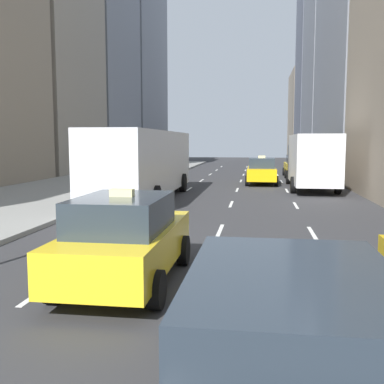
{
  "coord_description": "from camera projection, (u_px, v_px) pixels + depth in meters",
  "views": [
    {
      "loc": [
        3.71,
        0.27,
        2.75
      ],
      "look_at": [
        1.76,
        13.71,
        1.23
      ],
      "focal_mm": 42.0,
      "sensor_mm": 36.0,
      "label": 1
    }
  ],
  "objects": [
    {
      "name": "sidewalk_left",
      "position": [
        84.0,
        185.0,
        28.12
      ],
      "size": [
        8.0,
        66.0,
        0.15
      ],
      "primitive_type": "cube",
      "color": "gray",
      "rests_on": "ground"
    },
    {
      "name": "lane_markings",
      "position": [
        235.0,
        196.0,
        22.82
      ],
      "size": [
        5.72,
        56.0,
        0.01
      ],
      "color": "white",
      "rests_on": "ground"
    },
    {
      "name": "building_row_left",
      "position": [
        70.0,
        56.0,
        42.39
      ],
      "size": [
        6.0,
        72.2,
        25.55
      ],
      "color": "gray",
      "rests_on": "ground"
    },
    {
      "name": "building_row_right",
      "position": [
        360.0,
        46.0,
        37.23
      ],
      "size": [
        6.0,
        82.24,
        26.46
      ],
      "color": "gray",
      "rests_on": "ground"
    },
    {
      "name": "taxi_lead",
      "position": [
        262.0,
        171.0,
        29.09
      ],
      "size": [
        2.02,
        4.4,
        1.87
      ],
      "color": "yellow",
      "rests_on": "ground"
    },
    {
      "name": "taxi_third",
      "position": [
        126.0,
        238.0,
        8.74
      ],
      "size": [
        2.02,
        4.4,
        1.87
      ],
      "color": "yellow",
      "rests_on": "ground"
    },
    {
      "name": "taxi_fourth",
      "position": [
        297.0,
        166.0,
        35.11
      ],
      "size": [
        2.02,
        4.4,
        1.87
      ],
      "color": "yellow",
      "rests_on": "ground"
    },
    {
      "name": "sedan_black_near",
      "position": [
        289.0,
        368.0,
        3.69
      ],
      "size": [
        2.02,
        4.43,
        1.78
      ],
      "color": "black",
      "rests_on": "ground"
    },
    {
      "name": "city_bus",
      "position": [
        145.0,
        162.0,
        21.4
      ],
      "size": [
        2.8,
        11.61,
        3.25
      ],
      "color": "silver",
      "rests_on": "ground"
    },
    {
      "name": "box_truck",
      "position": [
        311.0,
        160.0,
        25.85
      ],
      "size": [
        2.58,
        8.4,
        3.15
      ],
      "color": "#262628",
      "rests_on": "ground"
    }
  ]
}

